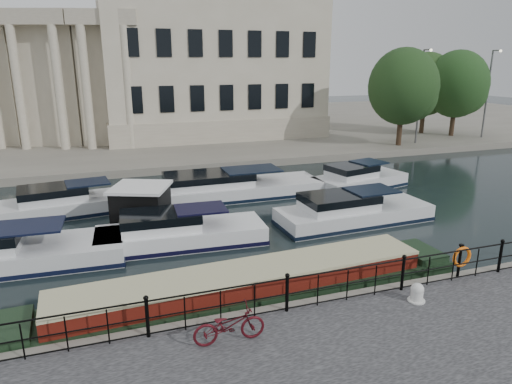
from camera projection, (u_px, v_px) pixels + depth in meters
ground_plane at (261, 292)px, 15.65m from camera, size 160.00×160.00×0.00m
far_bank at (145, 129)px, 51.02m from camera, size 120.00×42.00×0.55m
railing at (287, 291)px, 13.27m from camera, size 24.14×0.14×1.22m
civic_building at (134, 67)px, 44.93m from camera, size 53.55×31.84×16.85m
lamp_posts at (455, 93)px, 41.23m from camera, size 8.24×1.55×8.07m
bicycle at (229, 325)px, 11.84m from camera, size 1.93×0.72×1.00m
mooring_bollard at (417, 293)px, 13.94m from camera, size 0.53×0.53×0.60m
life_ring_post at (461, 257)px, 15.31m from camera, size 0.74×0.20×1.20m
narrowboat at (247, 293)px, 14.89m from camera, size 15.43×2.77×1.56m
harbour_hut at (142, 210)px, 21.27m from camera, size 4.20×3.90×2.21m
cabin_cruisers at (200, 211)px, 22.91m from camera, size 27.33×9.43×1.99m
trees at (432, 87)px, 42.38m from camera, size 13.94×11.02×8.24m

